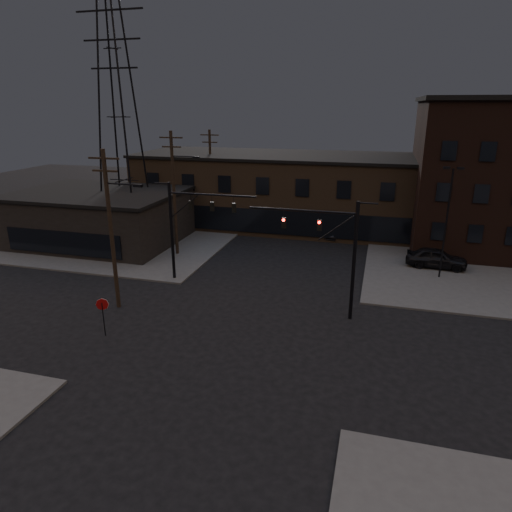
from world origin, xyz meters
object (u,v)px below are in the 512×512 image
at_px(traffic_signal_far, 186,221).
at_px(stop_sign, 103,308).
at_px(traffic_signal_near, 337,247).
at_px(car_crossing, 334,229).
at_px(parked_car_lot_a, 436,258).

bearing_deg(traffic_signal_far, stop_sign, -97.32).
bearing_deg(traffic_signal_near, car_crossing, 96.24).
relative_size(traffic_signal_near, car_crossing, 1.55).
bearing_deg(stop_sign, parked_car_lot_a, 41.36).
distance_m(stop_sign, parked_car_lot_a, 27.88).
distance_m(traffic_signal_far, car_crossing, 19.65).
distance_m(traffic_signal_far, stop_sign, 10.55).
relative_size(traffic_signal_far, parked_car_lot_a, 1.59).
height_order(parked_car_lot_a, car_crossing, parked_car_lot_a).
relative_size(traffic_signal_far, stop_sign, 3.23).
bearing_deg(traffic_signal_near, stop_sign, -154.10).
height_order(traffic_signal_near, car_crossing, traffic_signal_near).
distance_m(parked_car_lot_a, car_crossing, 12.63).
xyz_separation_m(traffic_signal_far, stop_sign, (-1.28, -9.99, -3.17)).
bearing_deg(car_crossing, traffic_signal_near, -74.54).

